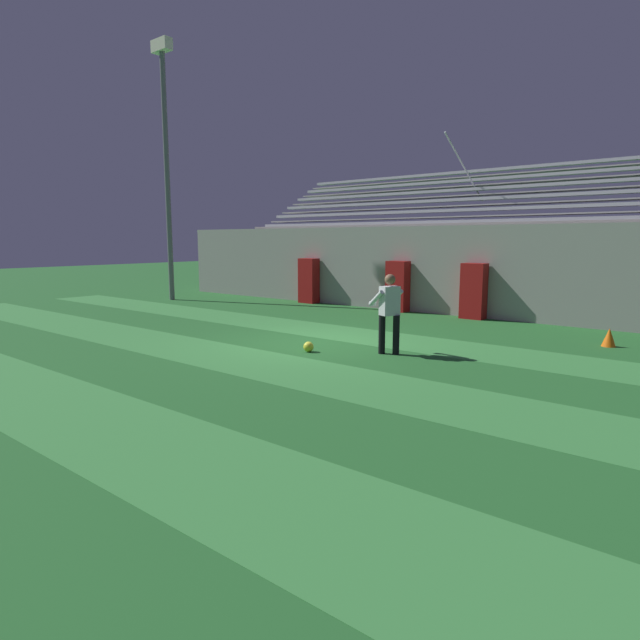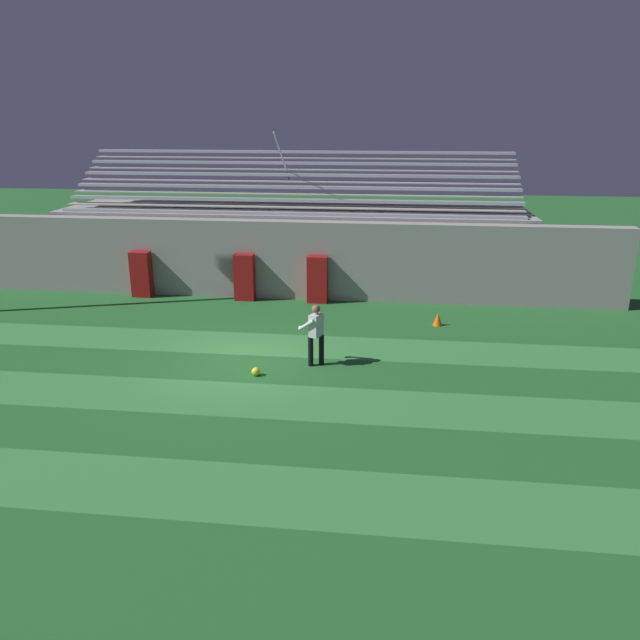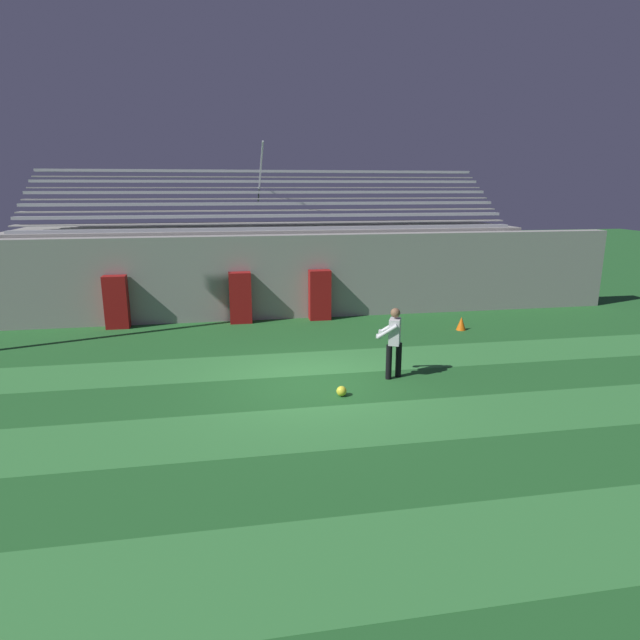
% 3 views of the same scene
% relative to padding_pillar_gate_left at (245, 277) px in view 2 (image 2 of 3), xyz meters
% --- Properties ---
extents(ground_plane, '(80.00, 80.00, 0.00)m').
position_rel_padding_pillar_gate_left_xyz_m(ground_plane, '(1.32, -5.95, -0.83)').
color(ground_plane, '#236028').
extents(turf_stripe_near, '(28.00, 1.86, 0.01)m').
position_rel_padding_pillar_gate_left_xyz_m(turf_stripe_near, '(1.32, -11.95, -0.83)').
color(turf_stripe_near, '#38843D').
rests_on(turf_stripe_near, ground).
extents(turf_stripe_mid, '(28.00, 1.86, 0.01)m').
position_rel_padding_pillar_gate_left_xyz_m(turf_stripe_mid, '(1.32, -8.23, -0.83)').
color(turf_stripe_mid, '#38843D').
rests_on(turf_stripe_mid, ground).
extents(turf_stripe_far, '(28.00, 1.86, 0.01)m').
position_rel_padding_pillar_gate_left_xyz_m(turf_stripe_far, '(1.32, -4.51, -0.83)').
color(turf_stripe_far, '#38843D').
rests_on(turf_stripe_far, ground).
extents(back_wall, '(24.00, 0.60, 2.80)m').
position_rel_padding_pillar_gate_left_xyz_m(back_wall, '(1.32, 0.55, 0.57)').
color(back_wall, '#999691').
rests_on(back_wall, ground).
extents(padding_pillar_gate_left, '(0.71, 0.44, 1.67)m').
position_rel_padding_pillar_gate_left_xyz_m(padding_pillar_gate_left, '(0.00, 0.00, 0.00)').
color(padding_pillar_gate_left, maroon).
rests_on(padding_pillar_gate_left, ground).
extents(padding_pillar_gate_right, '(0.71, 0.44, 1.67)m').
position_rel_padding_pillar_gate_left_xyz_m(padding_pillar_gate_right, '(2.63, 0.00, 0.00)').
color(padding_pillar_gate_right, maroon).
rests_on(padding_pillar_gate_right, ground).
extents(padding_pillar_far_left, '(0.71, 0.44, 1.67)m').
position_rel_padding_pillar_gate_left_xyz_m(padding_pillar_far_left, '(-3.85, 0.00, 0.00)').
color(padding_pillar_far_left, maroon).
rests_on(padding_pillar_far_left, ground).
extents(bleacher_stand, '(18.00, 4.75, 5.83)m').
position_rel_padding_pillar_gate_left_xyz_m(bleacher_stand, '(1.32, 3.24, 0.68)').
color(bleacher_stand, '#999691').
rests_on(bleacher_stand, ground).
extents(goalkeeper, '(0.69, 0.72, 1.67)m').
position_rel_padding_pillar_gate_left_xyz_m(goalkeeper, '(3.32, -5.90, 0.12)').
color(goalkeeper, black).
rests_on(goalkeeper, ground).
extents(soccer_ball, '(0.22, 0.22, 0.22)m').
position_rel_padding_pillar_gate_left_xyz_m(soccer_ball, '(1.90, -6.81, -0.72)').
color(soccer_ball, yellow).
rests_on(soccer_ball, ground).
extents(traffic_cone, '(0.30, 0.30, 0.42)m').
position_rel_padding_pillar_gate_left_xyz_m(traffic_cone, '(6.74, -2.14, -0.62)').
color(traffic_cone, orange).
rests_on(traffic_cone, ground).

